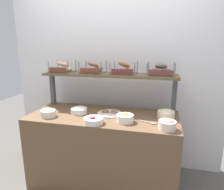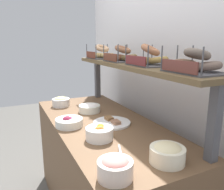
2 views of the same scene
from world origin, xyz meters
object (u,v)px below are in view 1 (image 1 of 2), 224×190
Objects in this scene: bowl_fruit_salad at (125,118)px; serving_plate_white at (110,113)px; bowl_cream_cheese at (79,110)px; bagel_basket_everything at (124,70)px; bowl_lox_spread at (167,124)px; bagel_basket_poppy at (161,71)px; bagel_basket_plain at (62,68)px; bowl_beet_salad at (93,120)px; bagel_basket_cinnamon_raisin at (93,69)px; bowl_egg_salad at (48,112)px; serving_spoon_near_plate at (150,123)px; bowl_potato_salad at (166,114)px.

serving_plate_white is at bearing 138.49° from bowl_fruit_salad.
bagel_basket_everything is (0.46, 0.28, 0.44)m from bowl_cream_cheese.
bowl_fruit_salad is 0.42m from bowl_lox_spread.
bagel_basket_poppy reaches higher than bowl_lox_spread.
serving_plate_white is 0.54m from bagel_basket_everything.
bagel_basket_plain is (-1.28, 0.49, 0.42)m from bowl_lox_spread.
bagel_basket_cinnamon_raisin reaches higher than bowl_beet_salad.
bagel_basket_poppy is (1.19, 0.03, 0.00)m from bagel_basket_plain.
bowl_egg_salad reaches higher than serving_plate_white.
bagel_basket_plain is at bearing 138.39° from bowl_beet_salad.
bowl_fruit_salad is at bearing -77.04° from bagel_basket_everything.
serving_spoon_near_plate is 0.95m from bagel_basket_cinnamon_raisin.
bowl_egg_salad is 0.92× the size of bowl_potato_salad.
bowl_egg_salad is at bearing -158.33° from bagel_basket_poppy.
bagel_basket_plain is 0.39m from bagel_basket_cinnamon_raisin.
bowl_potato_salad is 1.36m from bagel_basket_plain.
bowl_potato_salad is 1.00m from bagel_basket_cinnamon_raisin.
serving_plate_white is at bearing -115.64° from bagel_basket_everything.
bowl_fruit_salad is 0.59× the size of bagel_basket_everything.
bowl_cream_cheese is 1.00m from bowl_lox_spread.
bagel_basket_plain reaches higher than serving_spoon_near_plate.
serving_spoon_near_plate is (0.81, -0.12, -0.03)m from bowl_cream_cheese.
bowl_lox_spread is 0.54× the size of bagel_basket_poppy.
bowl_egg_salad is 0.94× the size of serving_spoon_near_plate.
bagel_basket_cinnamon_raisin is at bearing 139.50° from serving_plate_white.
bagel_basket_plain is (-0.87, 0.39, 0.43)m from bowl_fruit_salad.
serving_spoon_near_plate is 0.59× the size of bagel_basket_everything.
serving_spoon_near_plate is at bearing -49.17° from bagel_basket_everything.
bagel_basket_everything is at bearing 1.65° from bagel_basket_cinnamon_raisin.
bagel_basket_everything is at bearing 155.86° from bowl_potato_salad.
bowl_beet_salad is 0.93m from bagel_basket_poppy.
bowl_egg_salad is at bearing -177.20° from bowl_fruit_salad.
bowl_cream_cheese is 0.67× the size of serving_plate_white.
bowl_fruit_salad is 0.61× the size of bagel_basket_cinnamon_raisin.
bagel_basket_everything is at bearing 69.25° from bowl_beet_salad.
bagel_basket_everything is (-0.50, 0.22, 0.43)m from bowl_potato_salad.
serving_plate_white is at bearing 155.54° from bowl_lox_spread.
bowl_fruit_salad is 0.84m from bowl_egg_salad.
bowl_beet_salad is (-0.30, -0.11, -0.01)m from bowl_fruit_salad.
bowl_lox_spread reaches higher than bowl_cream_cheese.
serving_spoon_near_plate is (-0.16, 0.11, -0.04)m from bowl_lox_spread.
bowl_egg_salad is 0.73m from bagel_basket_cinnamon_raisin.
bagel_basket_poppy is (0.80, 0.01, 0.00)m from bagel_basket_cinnamon_raisin.
bagel_basket_everything reaches higher than bowl_cream_cheese.
bagel_basket_cinnamon_raisin is 0.95× the size of bagel_basket_poppy.
bagel_basket_poppy is (0.62, 0.53, 0.45)m from bowl_beet_salad.
bowl_fruit_salad is 0.93× the size of bowl_cream_cheese.
bowl_lox_spread is 0.91× the size of bowl_potato_salad.
bowl_beet_salad is 0.67× the size of bagel_basket_everything.
bowl_potato_salad is at bearing 10.85° from bowl_egg_salad.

